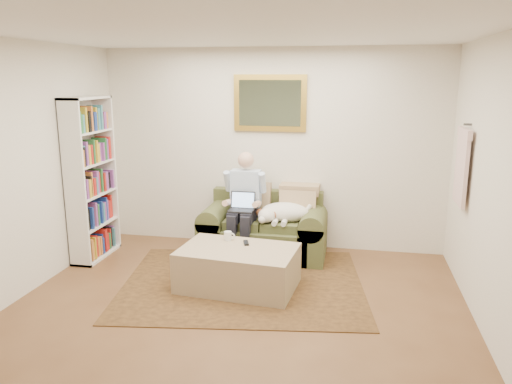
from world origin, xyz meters
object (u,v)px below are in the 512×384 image
(seated_man, at_px, (243,207))
(laptop, at_px, (242,205))
(sleeping_dog, at_px, (285,212))
(coffee_mug, at_px, (228,236))
(ottoman, at_px, (238,268))
(bookshelf, at_px, (91,179))
(sofa, at_px, (264,234))

(seated_man, xyz_separation_m, laptop, (-0.00, -0.06, 0.03))
(sleeping_dog, height_order, coffee_mug, sleeping_dog)
(ottoman, height_order, coffee_mug, coffee_mug)
(seated_man, xyz_separation_m, ottoman, (0.15, -0.93, -0.44))
(laptop, xyz_separation_m, coffee_mug, (-0.02, -0.61, -0.20))
(laptop, distance_m, bookshelf, 1.89)
(seated_man, xyz_separation_m, sleeping_dog, (0.52, 0.06, -0.06))
(laptop, bearing_deg, coffee_mug, -92.33)
(seated_man, relative_size, coffee_mug, 13.19)
(sleeping_dog, distance_m, bookshelf, 2.43)
(sofa, distance_m, seated_man, 0.48)
(ottoman, xyz_separation_m, coffee_mug, (-0.18, 0.25, 0.27))
(sofa, bearing_deg, bookshelf, -167.33)
(sleeping_dog, distance_m, coffee_mug, 0.92)
(laptop, relative_size, coffee_mug, 3.04)
(seated_man, xyz_separation_m, bookshelf, (-1.85, -0.32, 0.34))
(coffee_mug, bearing_deg, sofa, 72.37)
(bookshelf, bearing_deg, coffee_mug, -10.89)
(sleeping_dog, bearing_deg, coffee_mug, -126.22)
(sleeping_dog, xyz_separation_m, ottoman, (-0.37, -0.99, -0.38))
(sleeping_dog, relative_size, coffee_mug, 6.46)
(sofa, height_order, laptop, laptop)
(laptop, height_order, ottoman, laptop)
(sofa, relative_size, laptop, 5.15)
(sleeping_dog, height_order, bookshelf, bookshelf)
(seated_man, distance_m, bookshelf, 1.91)
(sofa, relative_size, bookshelf, 0.78)
(sofa, bearing_deg, ottoman, -94.50)
(coffee_mug, bearing_deg, bookshelf, 169.11)
(coffee_mug, height_order, bookshelf, bookshelf)
(coffee_mug, distance_m, bookshelf, 1.92)
(sofa, bearing_deg, coffee_mug, -107.63)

